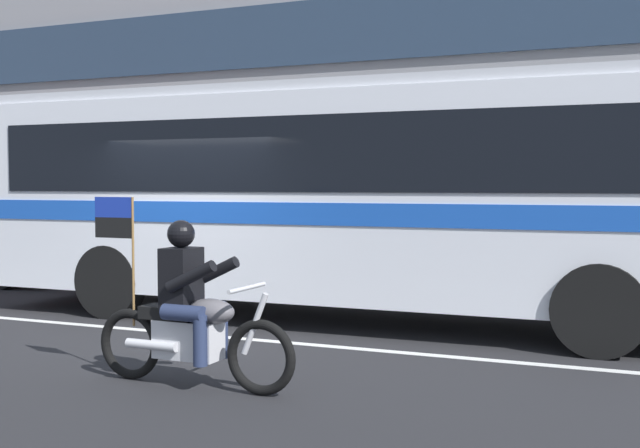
# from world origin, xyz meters

# --- Properties ---
(ground_plane) EXTENTS (60.00, 60.00, 0.00)m
(ground_plane) POSITION_xyz_m (0.00, 0.00, 0.00)
(ground_plane) COLOR black
(sidewalk_curb) EXTENTS (28.00, 3.80, 0.15)m
(sidewalk_curb) POSITION_xyz_m (0.00, 5.10, 0.07)
(sidewalk_curb) COLOR #B7B2A8
(sidewalk_curb) RESTS_ON ground_plane
(lane_center_stripe) EXTENTS (26.60, 0.14, 0.01)m
(lane_center_stripe) POSITION_xyz_m (0.00, -0.60, 0.00)
(lane_center_stripe) COLOR silver
(lane_center_stripe) RESTS_ON ground_plane
(transit_bus) EXTENTS (11.24, 2.71, 3.22)m
(transit_bus) POSITION_xyz_m (2.10, 1.19, 1.88)
(transit_bus) COLOR silver
(transit_bus) RESTS_ON ground_plane
(motorcycle_with_rider) EXTENTS (2.20, 0.64, 1.78)m
(motorcycle_with_rider) POSITION_xyz_m (1.73, -2.79, 0.67)
(motorcycle_with_rider) COLOR black
(motorcycle_with_rider) RESTS_ON ground_plane
(fire_hydrant) EXTENTS (0.22, 0.30, 0.75)m
(fire_hydrant) POSITION_xyz_m (5.52, 4.21, 0.52)
(fire_hydrant) COLOR #4C8C3F
(fire_hydrant) RESTS_ON sidewalk_curb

